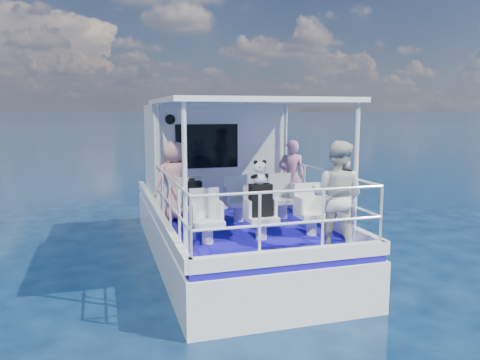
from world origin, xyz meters
name	(u,v)px	position (x,y,z in m)	size (l,w,h in m)	color
ground	(242,270)	(0.00, 0.00, 0.00)	(2000.00, 2000.00, 0.00)	black
hull	(228,254)	(0.00, 1.00, 0.00)	(3.00, 7.00, 1.60)	white
deck	(227,215)	(0.00, 1.00, 0.85)	(2.90, 6.90, 0.10)	#120982
cabin	(212,154)	(0.00, 2.30, 2.00)	(2.85, 2.00, 2.20)	white
canopy	(245,101)	(0.00, -0.20, 3.14)	(3.00, 3.20, 0.08)	white
canopy_posts	(246,166)	(0.00, -0.25, 2.00)	(2.77, 2.97, 2.20)	white
railings	(251,203)	(0.00, -0.58, 1.40)	(2.84, 3.59, 1.00)	white
seat_port_fwd	(192,214)	(-0.90, 0.20, 1.09)	(0.48, 0.46, 0.38)	silver
seat_center_fwd	(239,211)	(0.00, 0.20, 1.09)	(0.48, 0.46, 0.38)	silver
seat_stbd_fwd	(283,208)	(0.90, 0.20, 1.09)	(0.48, 0.46, 0.38)	silver
seat_port_aft	(207,231)	(-0.90, -1.10, 1.09)	(0.48, 0.46, 0.38)	silver
seat_center_aft	(261,227)	(0.00, -1.10, 1.09)	(0.48, 0.46, 0.38)	silver
seat_stbd_aft	(312,224)	(0.90, -1.10, 1.09)	(0.48, 0.46, 0.38)	silver
passenger_port_fwd	(174,181)	(-1.15, 0.61, 1.66)	(0.57, 0.41, 1.52)	#D6948A
passenger_stbd_fwd	(291,176)	(1.25, 0.61, 1.65)	(0.54, 0.36, 1.49)	pink
passenger_stbd_aft	(337,197)	(0.84, -2.05, 1.72)	(0.80, 0.62, 1.64)	silver
backpack_port	(192,193)	(-0.90, 0.11, 1.49)	(0.33, 0.18, 0.43)	black
backpack_center	(260,200)	(-0.02, -1.11, 1.54)	(0.35, 0.20, 0.53)	black
compact_camera	(191,180)	(-0.91, 0.10, 1.74)	(0.10, 0.06, 0.06)	black
panda	(260,172)	(-0.04, -1.12, 2.00)	(0.25, 0.21, 0.39)	silver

